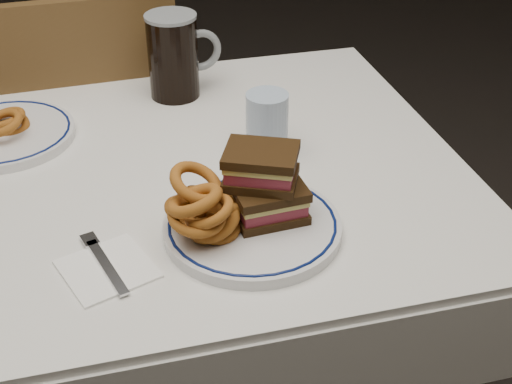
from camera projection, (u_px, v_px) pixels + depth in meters
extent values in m
cube|color=silver|center=(98.00, 184.00, 1.22)|extent=(1.26, 0.86, 0.03)
cylinder|color=#4D3219|center=(321.00, 210.00, 1.82)|extent=(0.06, 0.06, 0.71)
cube|color=silver|center=(429.00, 177.00, 1.40)|extent=(0.01, 0.86, 0.17)
cube|color=silver|center=(89.00, 116.00, 1.61)|extent=(1.26, 0.01, 0.17)
cube|color=#4D3219|center=(89.00, 162.00, 1.85)|extent=(0.45, 0.45, 0.04)
cylinder|color=#4D3219|center=(154.00, 188.00, 2.17)|extent=(0.04, 0.04, 0.42)
cylinder|color=#4D3219|center=(178.00, 261.00, 1.88)|extent=(0.04, 0.04, 0.42)
cylinder|color=#4D3219|center=(29.00, 207.00, 2.08)|extent=(0.04, 0.04, 0.42)
cylinder|color=#4D3219|center=(34.00, 287.00, 1.79)|extent=(0.04, 0.04, 0.42)
cube|color=#4D3219|center=(83.00, 105.00, 1.56)|extent=(0.43, 0.05, 0.47)
cylinder|color=silver|center=(252.00, 227.00, 1.07)|extent=(0.27, 0.27, 0.02)
torus|color=#0B1852|center=(252.00, 223.00, 1.07)|extent=(0.25, 0.25, 0.00)
cube|color=black|center=(269.00, 212.00, 1.08)|extent=(0.11, 0.09, 0.01)
cube|color=maroon|center=(269.00, 204.00, 1.07)|extent=(0.10, 0.08, 0.02)
cube|color=#CCBA5B|center=(269.00, 196.00, 1.06)|extent=(0.11, 0.09, 0.01)
cube|color=black|center=(269.00, 190.00, 1.06)|extent=(0.11, 0.09, 0.01)
cube|color=black|center=(261.00, 178.00, 1.06)|extent=(0.13, 0.12, 0.01)
cube|color=maroon|center=(261.00, 169.00, 1.05)|extent=(0.12, 0.11, 0.02)
cube|color=#CCBA5B|center=(261.00, 161.00, 1.04)|extent=(0.12, 0.11, 0.01)
cube|color=black|center=(261.00, 154.00, 1.03)|extent=(0.13, 0.12, 0.01)
torus|color=brown|center=(214.00, 225.00, 1.05)|extent=(0.08, 0.08, 0.03)
torus|color=brown|center=(213.00, 222.00, 1.03)|extent=(0.08, 0.08, 0.05)
torus|color=brown|center=(191.00, 212.00, 1.04)|extent=(0.08, 0.08, 0.05)
torus|color=brown|center=(213.00, 200.00, 1.05)|extent=(0.10, 0.10, 0.08)
torus|color=brown|center=(197.00, 215.00, 1.00)|extent=(0.09, 0.09, 0.04)
torus|color=brown|center=(209.00, 211.00, 1.00)|extent=(0.08, 0.08, 0.05)
torus|color=brown|center=(195.00, 200.00, 1.00)|extent=(0.09, 0.09, 0.06)
torus|color=brown|center=(196.00, 183.00, 1.02)|extent=(0.09, 0.08, 0.07)
cylinder|color=white|center=(241.00, 190.00, 1.11)|extent=(0.06, 0.06, 0.03)
cylinder|color=#900B02|center=(241.00, 184.00, 1.11)|extent=(0.05, 0.05, 0.01)
cylinder|color=black|center=(173.00, 57.00, 1.43)|extent=(0.10, 0.10, 0.17)
cylinder|color=gray|center=(170.00, 16.00, 1.38)|extent=(0.10, 0.10, 0.01)
torus|color=gray|center=(201.00, 50.00, 1.44)|extent=(0.09, 0.03, 0.09)
cylinder|color=#A6BBD6|center=(267.00, 125.00, 1.24)|extent=(0.07, 0.07, 0.12)
cylinder|color=silver|center=(4.00, 135.00, 1.31)|extent=(0.26, 0.26, 0.02)
torus|color=#0B1852|center=(3.00, 131.00, 1.31)|extent=(0.24, 0.24, 0.00)
torus|color=brown|center=(10.00, 123.00, 1.32)|extent=(0.08, 0.07, 0.05)
torus|color=brown|center=(5.00, 118.00, 1.31)|extent=(0.08, 0.08, 0.03)
torus|color=brown|center=(2.00, 123.00, 1.28)|extent=(0.08, 0.08, 0.04)
cube|color=white|center=(107.00, 269.00, 1.00)|extent=(0.15, 0.15, 0.00)
cube|color=silver|center=(107.00, 267.00, 1.00)|extent=(0.05, 0.13, 0.00)
cube|color=silver|center=(90.00, 240.00, 1.05)|extent=(0.03, 0.04, 0.00)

